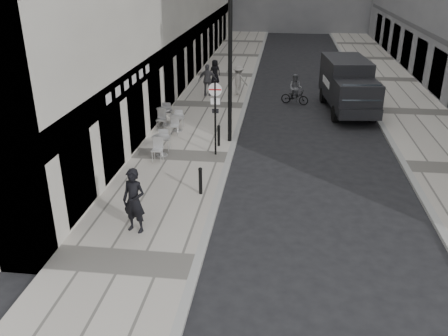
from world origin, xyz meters
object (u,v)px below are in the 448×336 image
(walking_man, at_px, (134,201))
(sign_post, at_px, (215,108))
(panel_van, at_px, (348,83))
(cyclist, at_px, (295,93))
(lamppost, at_px, (230,55))

(walking_man, distance_m, sign_post, 6.56)
(panel_van, bearing_deg, sign_post, -135.08)
(walking_man, relative_size, sign_post, 0.64)
(panel_van, xyz_separation_m, cyclist, (-2.73, 0.97, -0.86))
(walking_man, height_order, sign_post, sign_post)
(sign_post, height_order, cyclist, sign_post)
(sign_post, xyz_separation_m, cyclist, (3.36, 8.44, -1.45))
(lamppost, bearing_deg, cyclist, 66.38)
(walking_man, bearing_deg, panel_van, 77.16)
(sign_post, height_order, panel_van, sign_post)
(walking_man, xyz_separation_m, panel_van, (7.58, 13.79, 0.41))
(panel_van, bearing_deg, walking_man, -124.72)
(panel_van, relative_size, cyclist, 3.47)
(panel_van, height_order, cyclist, panel_van)
(walking_man, xyz_separation_m, cyclist, (4.85, 14.76, -0.45))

